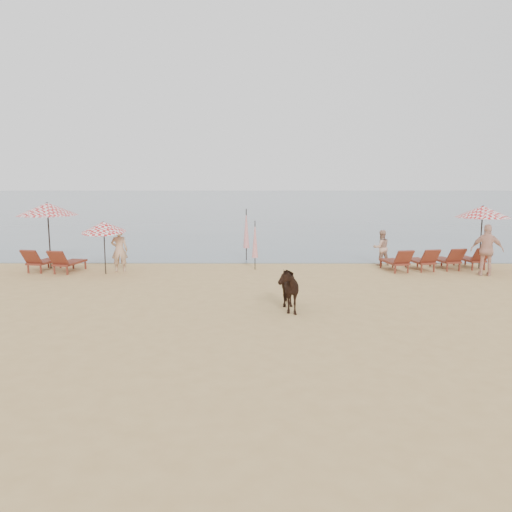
{
  "coord_description": "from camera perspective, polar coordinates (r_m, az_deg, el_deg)",
  "views": [
    {
      "loc": [
        0.05,
        -11.25,
        3.6
      ],
      "look_at": [
        0.0,
        5.0,
        1.1
      ],
      "focal_mm": 35.0,
      "sensor_mm": 36.0,
      "label": 1
    }
  ],
  "objects": [
    {
      "name": "beachgoer_right_b",
      "position": [
        20.62,
        24.9,
        0.61
      ],
      "size": [
        1.23,
        0.83,
        1.95
      ],
      "primitive_type": "imported",
      "rotation": [
        0.0,
        0.0,
        2.81
      ],
      "color": "#D89E87",
      "rests_on": "ground"
    },
    {
      "name": "lounger_cluster_right",
      "position": [
        21.19,
        19.82,
        -0.35
      ],
      "size": [
        4.25,
        2.46,
        0.63
      ],
      "rotation": [
        0.0,
        0.0,
        0.2
      ],
      "color": "maroon",
      "rests_on": "ground"
    },
    {
      "name": "lounger_cluster_left",
      "position": [
        21.04,
        -22.14,
        -0.52
      ],
      "size": [
        2.13,
        2.07,
        0.65
      ],
      "rotation": [
        0.0,
        0.0,
        -0.21
      ],
      "color": "maroon",
      "rests_on": "ground"
    },
    {
      "name": "umbrella_open_left_a",
      "position": [
        21.8,
        -22.74,
        4.97
      ],
      "size": [
        2.37,
        2.37,
        2.69
      ],
      "rotation": [
        0.0,
        0.0,
        -0.02
      ],
      "color": "black",
      "rests_on": "ground"
    },
    {
      "name": "cow",
      "position": [
        13.81,
        3.38,
        -3.65
      ],
      "size": [
        0.91,
        1.6,
        1.28
      ],
      "primitive_type": "imported",
      "rotation": [
        0.0,
        0.0,
        0.15
      ],
      "color": "black",
      "rests_on": "ground"
    },
    {
      "name": "sea",
      "position": [
        91.32,
        0.15,
        6.49
      ],
      "size": [
        160.0,
        140.0,
        0.06
      ],
      "primitive_type": "cube",
      "color": "#51606B",
      "rests_on": "ground"
    },
    {
      "name": "beachgoer_left",
      "position": [
        20.26,
        -15.34,
        0.68
      ],
      "size": [
        0.68,
        0.5,
        1.74
      ],
      "primitive_type": "imported",
      "rotation": [
        0.0,
        0.0,
        3.27
      ],
      "color": "tan",
      "rests_on": "ground"
    },
    {
      "name": "ground",
      "position": [
        11.81,
        -0.08,
        -9.0
      ],
      "size": [
        120.0,
        120.0,
        0.0
      ],
      "primitive_type": "plane",
      "color": "tan",
      "rests_on": "ground"
    },
    {
      "name": "umbrella_closed_right",
      "position": [
        22.23,
        -1.12,
        3.12
      ],
      "size": [
        0.28,
        0.28,
        2.31
      ],
      "rotation": [
        0.0,
        0.0,
        0.43
      ],
      "color": "black",
      "rests_on": "ground"
    },
    {
      "name": "umbrella_closed_left",
      "position": [
        19.99,
        -0.12,
        1.89
      ],
      "size": [
        0.24,
        0.24,
        1.97
      ],
      "rotation": [
        0.0,
        0.0,
        -0.06
      ],
      "color": "black",
      "rests_on": "ground"
    },
    {
      "name": "beachgoer_right_a",
      "position": [
        21.72,
        14.12,
        0.93
      ],
      "size": [
        0.82,
        0.69,
        1.49
      ],
      "primitive_type": "imported",
      "rotation": [
        0.0,
        0.0,
        3.33
      ],
      "color": "tan",
      "rests_on": "ground"
    },
    {
      "name": "umbrella_open_left_b",
      "position": [
        19.82,
        -17.02,
        3.2
      ],
      "size": [
        1.65,
        1.68,
        2.1
      ],
      "rotation": [
        0.0,
        0.0,
        0.43
      ],
      "color": "black",
      "rests_on": "ground"
    },
    {
      "name": "umbrella_open_right",
      "position": [
        22.09,
        24.48,
        4.63
      ],
      "size": [
        2.11,
        2.11,
        2.57
      ],
      "rotation": [
        0.0,
        0.0,
        0.07
      ],
      "color": "black",
      "rests_on": "ground"
    }
  ]
}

